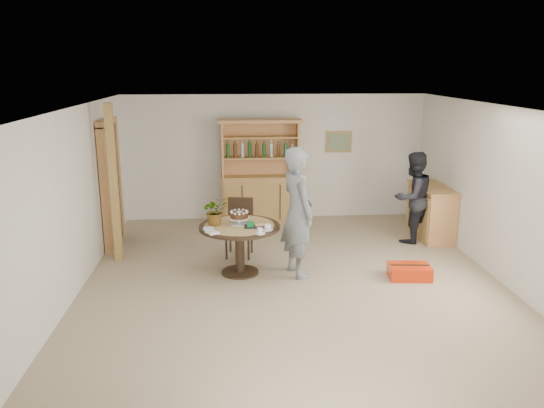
{
  "coord_description": "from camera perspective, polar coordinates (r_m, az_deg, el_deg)",
  "views": [
    {
      "loc": [
        -0.84,
        -7.03,
        3.04
      ],
      "look_at": [
        -0.27,
        0.55,
        1.05
      ],
      "focal_mm": 35.0,
      "sensor_mm": 36.0,
      "label": 1
    }
  ],
  "objects": [
    {
      "name": "flower_vase",
      "position": [
        7.84,
        -6.12,
        -0.73
      ],
      "size": [
        0.47,
        0.44,
        0.42
      ],
      "primitive_type": "imported",
      "rotation": [
        0.0,
        0.0,
        0.35
      ],
      "color": "#3F7233",
      "rests_on": "dining_table"
    },
    {
      "name": "dining_table",
      "position": [
        7.89,
        -3.51,
        -3.34
      ],
      "size": [
        1.2,
        1.2,
        0.76
      ],
      "color": "black",
      "rests_on": "ground"
    },
    {
      "name": "red_suitcase",
      "position": [
        8.12,
        14.56,
        -7.05
      ],
      "size": [
        0.63,
        0.45,
        0.21
      ],
      "rotation": [
        0.0,
        0.0,
        -0.09
      ],
      "color": "red",
      "rests_on": "ground"
    },
    {
      "name": "doorway",
      "position": [
        9.47,
        -16.99,
        2.24
      ],
      "size": [
        0.13,
        1.1,
        2.18
      ],
      "color": "black",
      "rests_on": "ground"
    },
    {
      "name": "gift_tray",
      "position": [
        7.72,
        -1.92,
        -2.31
      ],
      "size": [
        0.3,
        0.2,
        0.08
      ],
      "color": "black",
      "rests_on": "dining_table"
    },
    {
      "name": "sideboard",
      "position": [
        10.05,
        16.74,
        -0.78
      ],
      "size": [
        0.54,
        1.26,
        0.94
      ],
      "color": "tan",
      "rests_on": "ground"
    },
    {
      "name": "teen_boy",
      "position": [
        7.75,
        2.76,
        -0.9
      ],
      "size": [
        0.66,
        0.81,
        1.93
      ],
      "primitive_type": "imported",
      "rotation": [
        0.0,
        0.0,
        1.89
      ],
      "color": "slate",
      "rests_on": "ground"
    },
    {
      "name": "room_shell",
      "position": [
        7.21,
        2.5,
        4.26
      ],
      "size": [
        6.04,
        7.04,
        2.52
      ],
      "color": "white",
      "rests_on": "ground"
    },
    {
      "name": "coffee_cup_b",
      "position": [
        7.41,
        -1.31,
        -2.97
      ],
      "size": [
        0.15,
        0.15,
        0.08
      ],
      "color": "white",
      "rests_on": "dining_table"
    },
    {
      "name": "dining_chair",
      "position": [
        8.7,
        -3.5,
        -2.09
      ],
      "size": [
        0.49,
        0.49,
        0.95
      ],
      "rotation": [
        0.0,
        0.0,
        -0.18
      ],
      "color": "black",
      "rests_on": "ground"
    },
    {
      "name": "napkins",
      "position": [
        7.55,
        -6.61,
        -2.89
      ],
      "size": [
        0.24,
        0.33,
        0.03
      ],
      "color": "white",
      "rests_on": "dining_table"
    },
    {
      "name": "pine_post",
      "position": [
        8.63,
        -16.66,
        2.07
      ],
      "size": [
        0.12,
        0.12,
        2.5
      ],
      "primitive_type": "cube",
      "color": "tan",
      "rests_on": "ground"
    },
    {
      "name": "coffee_cup_a",
      "position": [
        7.58,
        -0.47,
        -2.53
      ],
      "size": [
        0.15,
        0.15,
        0.09
      ],
      "color": "white",
      "rests_on": "dining_table"
    },
    {
      "name": "adult_person",
      "position": [
        9.59,
        14.91,
        0.68
      ],
      "size": [
        0.97,
        0.9,
        1.61
      ],
      "primitive_type": "imported",
      "rotation": [
        0.0,
        0.0,
        3.61
      ],
      "color": "black",
      "rests_on": "ground"
    },
    {
      "name": "ground",
      "position": [
        7.7,
        2.34,
        -8.59
      ],
      "size": [
        7.0,
        7.0,
        0.0
      ],
      "primitive_type": "plane",
      "color": "tan",
      "rests_on": "ground"
    },
    {
      "name": "birthday_cake",
      "position": [
        7.86,
        -3.55,
        -1.29
      ],
      "size": [
        0.3,
        0.3,
        0.2
      ],
      "color": "white",
      "rests_on": "dining_table"
    },
    {
      "name": "hutch",
      "position": [
        10.55,
        -1.25,
        1.79
      ],
      "size": [
        1.62,
        0.54,
        2.04
      ],
      "color": "tan",
      "rests_on": "ground"
    }
  ]
}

